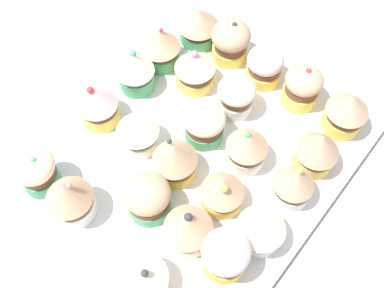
# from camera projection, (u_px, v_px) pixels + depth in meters

# --- Properties ---
(ground_plane) EXTENTS (1.80, 1.80, 0.03)m
(ground_plane) POSITION_uv_depth(u_px,v_px,m) (192.00, 162.00, 0.71)
(ground_plane) COLOR #9E9EA3
(baking_tray) EXTENTS (0.47, 0.40, 0.01)m
(baking_tray) POSITION_uv_depth(u_px,v_px,m) (192.00, 156.00, 0.69)
(baking_tray) COLOR silver
(baking_tray) RESTS_ON ground_plane
(cupcake_1) EXTENTS (0.06, 0.06, 0.07)m
(cupcake_1) POSITION_uv_depth(u_px,v_px,m) (225.00, 255.00, 0.57)
(cupcake_1) COLOR #EFC651
(cupcake_1) RESTS_ON baking_tray
(cupcake_2) EXTENTS (0.06, 0.06, 0.07)m
(cupcake_2) POSITION_uv_depth(u_px,v_px,m) (261.00, 229.00, 0.59)
(cupcake_2) COLOR white
(cupcake_2) RESTS_ON baking_tray
(cupcake_3) EXTENTS (0.06, 0.06, 0.07)m
(cupcake_3) POSITION_uv_depth(u_px,v_px,m) (293.00, 184.00, 0.62)
(cupcake_3) COLOR white
(cupcake_3) RESTS_ON baking_tray
(cupcake_4) EXTENTS (0.06, 0.06, 0.08)m
(cupcake_4) POSITION_uv_depth(u_px,v_px,m) (317.00, 150.00, 0.64)
(cupcake_4) COLOR #EFC651
(cupcake_4) RESTS_ON baking_tray
(cupcake_5) EXTENTS (0.06, 0.06, 0.07)m
(cupcake_5) POSITION_uv_depth(u_px,v_px,m) (347.00, 112.00, 0.68)
(cupcake_5) COLOR #EFC651
(cupcake_5) RESTS_ON baking_tray
(cupcake_6) EXTENTS (0.06, 0.06, 0.07)m
(cupcake_6) POSITION_uv_depth(u_px,v_px,m) (143.00, 278.00, 0.56)
(cupcake_6) COLOR white
(cupcake_6) RESTS_ON baking_tray
(cupcake_7) EXTENTS (0.06, 0.06, 0.07)m
(cupcake_7) POSITION_uv_depth(u_px,v_px,m) (188.00, 228.00, 0.59)
(cupcake_7) COLOR white
(cupcake_7) RESTS_ON baking_tray
(cupcake_8) EXTENTS (0.06, 0.06, 0.07)m
(cupcake_8) POSITION_uv_depth(u_px,v_px,m) (222.00, 192.00, 0.62)
(cupcake_8) COLOR #EFC651
(cupcake_8) RESTS_ON baking_tray
(cupcake_9) EXTENTS (0.06, 0.06, 0.07)m
(cupcake_9) POSITION_uv_depth(u_px,v_px,m) (247.00, 148.00, 0.65)
(cupcake_9) COLOR white
(cupcake_9) RESTS_ON baking_tray
(cupcake_10) EXTENTS (0.06, 0.06, 0.07)m
(cupcake_10) POSITION_uv_depth(u_px,v_px,m) (302.00, 87.00, 0.70)
(cupcake_10) COLOR #EFC651
(cupcake_10) RESTS_ON baking_tray
(cupcake_11) EXTENTS (0.06, 0.06, 0.07)m
(cupcake_11) POSITION_uv_depth(u_px,v_px,m) (148.00, 198.00, 0.61)
(cupcake_11) COLOR #4C9E6B
(cupcake_11) RESTS_ON baking_tray
(cupcake_12) EXTENTS (0.06, 0.06, 0.08)m
(cupcake_12) POSITION_uv_depth(u_px,v_px,m) (172.00, 158.00, 0.64)
(cupcake_12) COLOR #EFC651
(cupcake_12) RESTS_ON baking_tray
(cupcake_13) EXTENTS (0.06, 0.06, 0.07)m
(cupcake_13) POSITION_uv_depth(u_px,v_px,m) (204.00, 123.00, 0.67)
(cupcake_13) COLOR #4C9E6B
(cupcake_13) RESTS_ON baking_tray
(cupcake_14) EXTENTS (0.06, 0.06, 0.06)m
(cupcake_14) POSITION_uv_depth(u_px,v_px,m) (237.00, 96.00, 0.69)
(cupcake_14) COLOR white
(cupcake_14) RESTS_ON baking_tray
(cupcake_15) EXTENTS (0.06, 0.06, 0.06)m
(cupcake_15) POSITION_uv_depth(u_px,v_px,m) (267.00, 67.00, 0.72)
(cupcake_15) COLOR #EFC651
(cupcake_15) RESTS_ON baking_tray
(cupcake_16) EXTENTS (0.06, 0.06, 0.08)m
(cupcake_16) POSITION_uv_depth(u_px,v_px,m) (70.00, 198.00, 0.61)
(cupcake_16) COLOR white
(cupcake_16) RESTS_ON baking_tray
(cupcake_17) EXTENTS (0.06, 0.06, 0.07)m
(cupcake_17) POSITION_uv_depth(u_px,v_px,m) (138.00, 131.00, 0.66)
(cupcake_17) COLOR white
(cupcake_17) RESTS_ON baking_tray
(cupcake_18) EXTENTS (0.06, 0.06, 0.07)m
(cupcake_18) POSITION_uv_depth(u_px,v_px,m) (195.00, 68.00, 0.72)
(cupcake_18) COLOR #EFC651
(cupcake_18) RESTS_ON baking_tray
(cupcake_19) EXTENTS (0.06, 0.06, 0.08)m
(cupcake_19) POSITION_uv_depth(u_px,v_px,m) (230.00, 41.00, 0.74)
(cupcake_19) COLOR #EFC651
(cupcake_19) RESTS_ON baking_tray
(cupcake_20) EXTENTS (0.06, 0.06, 0.08)m
(cupcake_20) POSITION_uv_depth(u_px,v_px,m) (36.00, 171.00, 0.63)
(cupcake_20) COLOR #4C9E6B
(cupcake_20) RESTS_ON baking_tray
(cupcake_21) EXTENTS (0.06, 0.06, 0.08)m
(cupcake_21) POSITION_uv_depth(u_px,v_px,m) (97.00, 103.00, 0.68)
(cupcake_21) COLOR #EFC651
(cupcake_21) RESTS_ON baking_tray
(cupcake_22) EXTENTS (0.06, 0.06, 0.08)m
(cupcake_22) POSITION_uv_depth(u_px,v_px,m) (135.00, 71.00, 0.71)
(cupcake_22) COLOR #4C9E6B
(cupcake_22) RESTS_ON baking_tray
(cupcake_23) EXTENTS (0.07, 0.07, 0.07)m
(cupcake_23) POSITION_uv_depth(u_px,v_px,m) (160.00, 46.00, 0.74)
(cupcake_23) COLOR #4C9E6B
(cupcake_23) RESTS_ON baking_tray
(cupcake_24) EXTENTS (0.07, 0.07, 0.06)m
(cupcake_24) POSITION_uv_depth(u_px,v_px,m) (198.00, 25.00, 0.77)
(cupcake_24) COLOR #4C9E6B
(cupcake_24) RESTS_ON baking_tray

